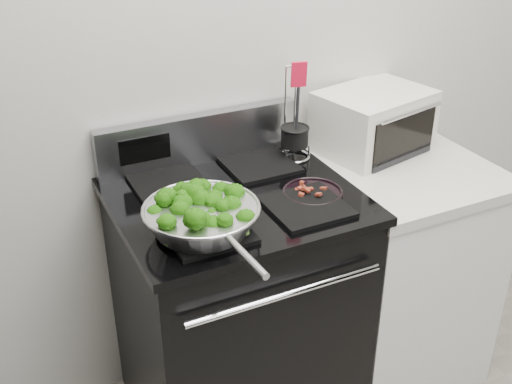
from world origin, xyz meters
TOP-DOWN VIEW (x-y plane):
  - back_wall at (0.00, 1.75)m, footprint 4.00×0.02m
  - gas_range at (-0.30, 1.41)m, footprint 0.79×0.69m
  - counter at (0.39, 1.41)m, footprint 0.62×0.68m
  - skillet at (-0.48, 1.25)m, footprint 0.35×0.56m
  - broccoli_pile at (-0.48, 1.25)m, footprint 0.28×0.28m
  - bacon_plate at (-0.06, 1.31)m, footprint 0.20×0.20m
  - utensil_holder at (0.02, 1.59)m, footprint 0.12×0.12m
  - toaster_oven at (0.36, 1.58)m, footprint 0.46×0.39m

SIDE VIEW (x-z plane):
  - counter at x=0.39m, z-range 0.00..0.92m
  - gas_range at x=-0.30m, z-range -0.08..1.05m
  - bacon_plate at x=-0.06m, z-range 0.95..0.99m
  - skillet at x=-0.48m, z-range 0.97..1.04m
  - utensil_holder at x=0.02m, z-range 0.83..1.20m
  - broccoli_pile at x=-0.48m, z-range 0.98..1.07m
  - toaster_oven at x=0.36m, z-range 0.92..1.15m
  - back_wall at x=0.00m, z-range 0.00..2.70m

